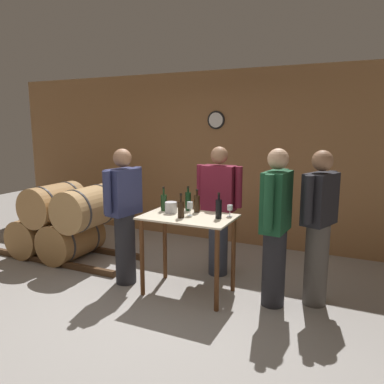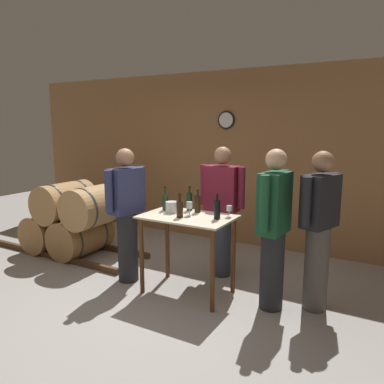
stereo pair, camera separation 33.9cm
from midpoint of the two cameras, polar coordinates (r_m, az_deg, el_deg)
ground_plane at (r=4.12m, az=-4.58°, el=-16.82°), size 14.00×14.00×0.00m
back_wall at (r=5.91m, az=8.90°, el=5.04°), size 8.40×0.08×2.70m
barrel_rack at (r=5.69m, az=-16.10°, el=-4.05°), size 2.53×0.82×1.06m
tasting_table at (r=4.13m, az=1.67°, el=-6.25°), size 1.00×0.64×0.89m
wine_bottle_far_left at (r=4.34m, az=-1.86°, el=-1.46°), size 0.07×0.07×0.28m
wine_bottle_left at (r=4.33m, az=1.85°, el=-1.34°), size 0.07×0.07×0.28m
wine_bottle_center at (r=3.99m, az=0.55°, el=-2.54°), size 0.07×0.07×0.26m
wine_bottle_right at (r=4.23m, az=3.14°, el=-1.73°), size 0.07×0.07×0.27m
wine_bottle_far_right at (r=3.95m, az=6.31°, el=-2.58°), size 0.07×0.07×0.28m
wine_glass_near_left at (r=4.08m, az=1.99°, el=-2.11°), size 0.07×0.07×0.15m
wine_glass_near_center at (r=4.05m, az=8.09°, el=-2.59°), size 0.06×0.06×0.13m
ice_bucket at (r=4.23m, az=-0.84°, el=-2.33°), size 0.14×0.14×0.13m
person_host at (r=4.63m, az=6.67°, el=-2.60°), size 0.59×0.24×1.61m
person_visitor_with_scarf at (r=3.87m, az=14.81°, el=-5.16°), size 0.25×0.59×1.64m
person_visitor_bearded at (r=4.47m, az=-7.79°, el=-3.15°), size 0.29×0.58×1.61m
person_visitor_near_door at (r=4.00m, az=21.09°, el=-5.19°), size 0.34×0.56×1.63m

